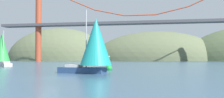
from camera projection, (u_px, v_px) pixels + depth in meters
The scene contains 7 objects.
ground_plane at pixel (48, 78), 29.52m from camera, with size 360.00×360.00×0.00m, color #385670.
headland_left at pixel (58, 60), 172.80m from camera, with size 65.59×44.00×39.99m, color #5B6647.
headland_center at pixel (156, 61), 160.68m from camera, with size 75.05×44.00×33.92m, color #5B6647.
suspension_bridge at pixel (140, 20), 123.04m from camera, with size 133.18×6.00×39.26m.
sailboat_green_sail at pixel (2, 49), 65.54m from camera, with size 7.09×6.62×8.37m.
sailboat_teal_sail at pixel (95, 44), 37.16m from camera, with size 7.96×4.94×8.64m.
channel_buoy at pixel (109, 68), 46.52m from camera, with size 1.10×1.10×2.64m.
Camera 1 is at (12.67, -27.61, 2.26)m, focal length 44.55 mm.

